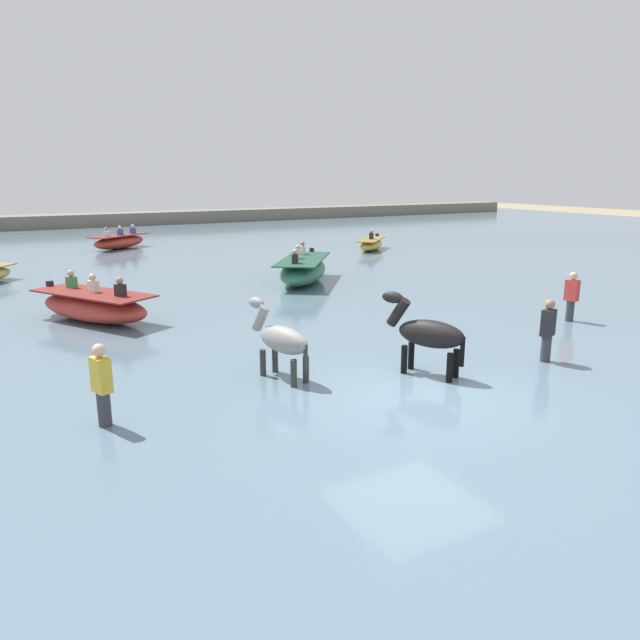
{
  "coord_description": "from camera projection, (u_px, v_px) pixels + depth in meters",
  "views": [
    {
      "loc": [
        -6.13,
        -7.65,
        4.05
      ],
      "look_at": [
        0.2,
        3.71,
        0.84
      ],
      "focal_mm": 33.2,
      "sensor_mm": 36.0,
      "label": 1
    }
  ],
  "objects": [
    {
      "name": "boat_mid_channel",
      "position": [
        119.0,
        242.0,
        30.35
      ],
      "size": [
        3.38,
        2.93,
        1.17
      ],
      "color": "#BC382D",
      "rests_on": "water_surface"
    },
    {
      "name": "person_onlooker_left",
      "position": [
        103.0,
        393.0,
        8.86
      ],
      "size": [
        0.29,
        0.37,
        1.63
      ],
      "color": "#383842",
      "rests_on": "ground"
    },
    {
      "name": "water_surface",
      "position": [
        219.0,
        300.0,
        18.8
      ],
      "size": [
        90.0,
        90.0,
        0.34
      ],
      "primitive_type": "cube",
      "color": "slate",
      "rests_on": "ground"
    },
    {
      "name": "person_spectator_far",
      "position": [
        571.0,
        301.0,
        15.26
      ],
      "size": [
        0.26,
        0.35,
        1.63
      ],
      "color": "#383842",
      "rests_on": "ground"
    },
    {
      "name": "horse_trailing_black",
      "position": [
        427.0,
        336.0,
        11.09
      ],
      "size": [
        1.06,
        1.65,
        1.87
      ],
      "color": "black",
      "rests_on": "ground"
    },
    {
      "name": "ground_plane",
      "position": [
        413.0,
        412.0,
        10.36
      ],
      "size": [
        120.0,
        120.0,
        0.0
      ],
      "primitive_type": "plane",
      "color": "gray"
    },
    {
      "name": "person_wading_close",
      "position": [
        547.0,
        336.0,
        11.95
      ],
      "size": [
        0.37,
        0.29,
        1.63
      ],
      "color": "#383842",
      "rests_on": "ground"
    },
    {
      "name": "boat_distant_west",
      "position": [
        371.0,
        244.0,
        29.78
      ],
      "size": [
        2.81,
        2.76,
        1.03
      ],
      "color": "gold",
      "rests_on": "water_surface"
    },
    {
      "name": "boat_distant_east",
      "position": [
        303.0,
        270.0,
        20.78
      ],
      "size": [
        3.63,
        4.12,
        1.32
      ],
      "color": "#337556",
      "rests_on": "water_surface"
    },
    {
      "name": "horse_lead_grey",
      "position": [
        281.0,
        341.0,
        10.9
      ],
      "size": [
        0.74,
        1.64,
        1.78
      ],
      "color": "gray",
      "rests_on": "ground"
    },
    {
      "name": "boat_far_inshore",
      "position": [
        94.0,
        306.0,
        15.31
      ],
      "size": [
        2.95,
        3.78,
        1.24
      ],
      "color": "#BC382D",
      "rests_on": "water_surface"
    },
    {
      "name": "far_shoreline",
      "position": [
        84.0,
        223.0,
        43.1
      ],
      "size": [
        80.0,
        2.4,
        1.26
      ],
      "primitive_type": "cube",
      "color": "#706B5B",
      "rests_on": "ground"
    }
  ]
}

